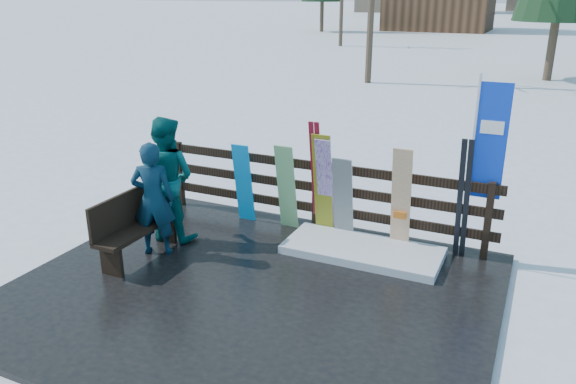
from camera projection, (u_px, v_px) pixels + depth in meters
The scene contains 16 objects.
ground at pixel (251, 295), 7.23m from camera, with size 700.00×700.00×0.00m, color white.
deck at pixel (251, 292), 7.22m from camera, with size 6.00×5.00×0.08m, color black.
fence at pixel (316, 190), 8.86m from camera, with size 5.60×0.10×1.15m.
snow_patch at pixel (363, 250), 8.16m from camera, with size 2.25×1.00×0.12m, color white.
bench at pixel (134, 223), 7.95m from camera, with size 0.40×1.50×0.97m.
snowboard_0 at pixel (244, 183), 9.14m from camera, with size 0.30×0.03×1.35m, color #099CF5.
snowboard_1 at pixel (286, 188), 8.82m from camera, with size 0.30×0.03×1.43m, color silver.
snowboard_2 at pixel (323, 186), 8.54m from camera, with size 0.29×0.03×1.67m, color #FFF518.
snowboard_3 at pixel (325, 188), 8.54m from camera, with size 0.24×0.03×1.62m, color white.
snowboard_4 at pixel (343, 199), 8.47m from camera, with size 0.30×0.03×1.33m, color black.
snowboard_5 at pixel (401, 200), 8.08m from camera, with size 0.28×0.03×1.57m, color silver.
ski_pair_a at pixel (317, 178), 8.63m from camera, with size 0.16×0.33×1.82m.
ski_pair_b at pixel (463, 200), 7.76m from camera, with size 0.17×0.33×1.79m.
rental_flag at pixel (486, 148), 7.62m from camera, with size 0.45×0.04×2.60m.
person_front at pixel (153, 199), 7.96m from camera, with size 0.61×0.40×1.67m, color #0F3E50.
person_back at pixel (166, 179), 8.45m from camera, with size 0.93×0.72×1.91m, color #095A5B.
Camera 1 is at (3.10, -5.57, 3.69)m, focal length 35.00 mm.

